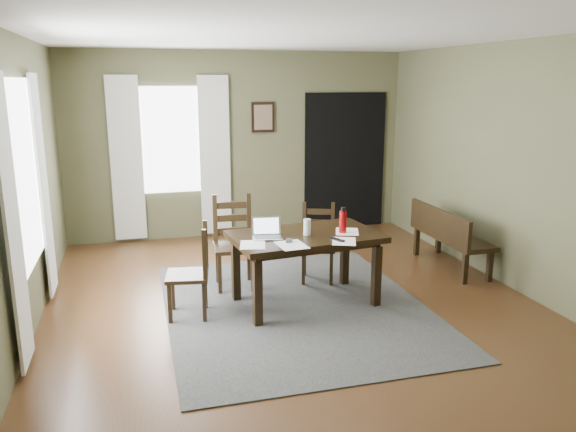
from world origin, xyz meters
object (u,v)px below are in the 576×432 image
object	(u,v)px
chair_back_left	(234,243)
chair_back_right	(318,244)
water_bottle	(343,221)
dining_table	(305,242)
bench	(447,233)
laptop	(267,232)
chair_end	(192,273)

from	to	relation	value
chair_back_left	chair_back_right	size ratio (longest dim) A/B	1.15
chair_back_left	water_bottle	size ratio (longest dim) A/B	3.83
dining_table	chair_back_left	xyz separation A→B (m)	(-0.62, 0.71, -0.16)
bench	laptop	xyz separation A→B (m)	(-2.43, -0.66, 0.35)
chair_back_right	bench	world-z (taller)	chair_back_right
chair_end	laptop	bearing A→B (deg)	99.50
dining_table	chair_back_left	distance (m)	0.95
dining_table	bench	world-z (taller)	bench
dining_table	water_bottle	bearing A→B (deg)	-16.07
bench	chair_back_right	bearing A→B (deg)	89.70
chair_back_left	laptop	size ratio (longest dim) A/B	3.21
chair_end	bench	size ratio (longest dim) A/B	0.69
chair_end	chair_back_right	world-z (taller)	chair_end
chair_end	chair_back_left	bearing A→B (deg)	152.58
chair_end	chair_back_right	xyz separation A→B (m)	(1.51, 0.67, -0.02)
dining_table	chair_end	world-z (taller)	chair_end
dining_table	laptop	distance (m)	0.43
bench	chair_end	bearing A→B (deg)	101.81
dining_table	bench	size ratio (longest dim) A/B	1.18
chair_back_right	water_bottle	bearing A→B (deg)	-68.27
chair_back_left	chair_back_right	xyz separation A→B (m)	(0.97, -0.06, -0.06)
chair_back_left	laptop	world-z (taller)	chair_back_left
chair_end	chair_back_right	distance (m)	1.66
chair_back_right	chair_back_left	bearing A→B (deg)	-164.02
chair_back_right	chair_end	bearing A→B (deg)	-136.43
dining_table	chair_back_left	world-z (taller)	chair_back_left
chair_back_right	water_bottle	world-z (taller)	water_bottle
laptop	dining_table	bearing A→B (deg)	10.65
chair_back_left	bench	size ratio (longest dim) A/B	0.76
chair_end	dining_table	bearing A→B (deg)	100.20
chair_back_left	chair_back_right	distance (m)	0.98
chair_end	water_bottle	size ratio (longest dim) A/B	3.45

